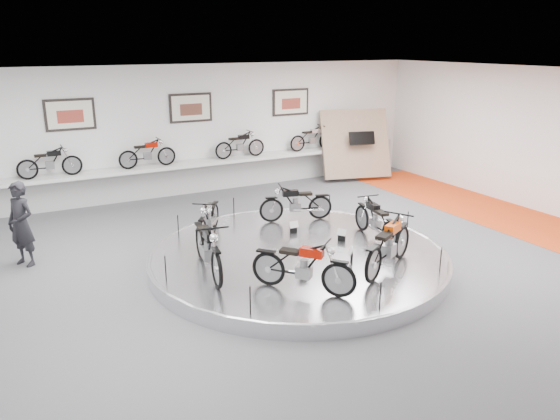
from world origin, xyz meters
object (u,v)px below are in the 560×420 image
shelf (196,164)px  bike_d (303,266)px  display_platform (298,258)px  visitor (21,224)px  bike_e (389,244)px  bike_f (376,219)px  bike_a (296,203)px  bike_b (209,217)px  bike_c (208,247)px

shelf → bike_d: bearing=-96.3°
display_platform → visitor: bearing=151.8°
bike_d → bike_e: 1.98m
visitor → bike_f: bearing=30.6°
display_platform → bike_a: bike_a is taller
bike_b → visitor: (-3.88, 0.93, 0.17)m
bike_b → bike_e: 4.27m
bike_c → bike_e: bike_c is taller
display_platform → bike_c: 2.21m
bike_c → bike_d: bearing=45.6°
display_platform → bike_e: bike_e is taller
bike_c → bike_f: (4.05, 0.01, -0.07)m
bike_b → bike_c: bike_c is taller
bike_b → bike_f: bike_f is taller
bike_b → bike_f: 3.84m
bike_e → visitor: 7.71m
bike_a → bike_c: 3.72m
bike_e → visitor: visitor is taller
bike_d → visitor: visitor is taller
shelf → visitor: visitor is taller
display_platform → bike_e: 2.10m
bike_c → bike_f: 4.05m
bike_b → visitor: bearing=-68.8°
bike_a → bike_f: (0.94, -2.02, 0.00)m
bike_a → visitor: 6.29m
bike_a → bike_b: size_ratio=1.04×
display_platform → bike_d: bearing=-117.4°
bike_e → bike_a: bearing=62.2°
bike_c → visitor: visitor is taller
bike_c → bike_a: bearing=131.4°
bike_b → bike_e: bike_e is taller
bike_b → shelf: bearing=-161.6°
shelf → bike_b: 4.74m
bike_f → visitor: size_ratio=0.87×
display_platform → bike_d: bike_d is taller
bike_c → bike_f: bearing=98.4°
bike_f → visitor: (-7.16, 2.91, 0.15)m
bike_b → display_platform: bearing=70.3°
bike_f → bike_b: bearing=66.5°
display_platform → shelf: shelf is taller
bike_c → display_platform: bearing=101.9°
display_platform → bike_b: (-1.33, 1.86, 0.60)m
display_platform → bike_e: size_ratio=3.53×
shelf → bike_c: bike_c is taller
shelf → bike_e: 8.14m
bike_b → bike_d: bearing=41.7°
shelf → visitor: bearing=-145.2°
bike_e → visitor: bearing=115.8°
bike_f → display_platform: bearing=94.0°
visitor → shelf: bearing=87.5°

